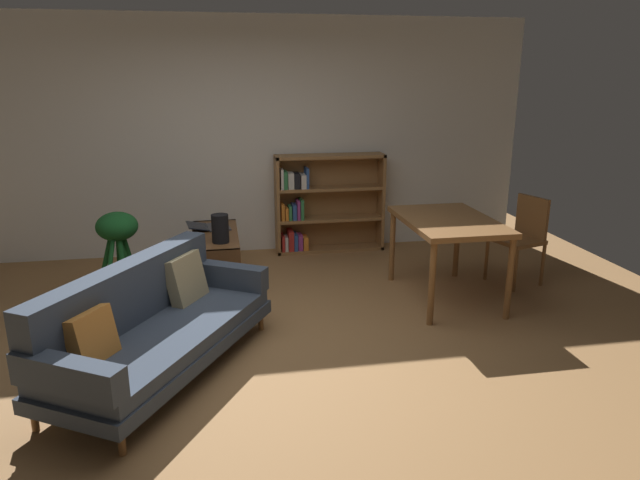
{
  "coord_description": "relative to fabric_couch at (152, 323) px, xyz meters",
  "views": [
    {
      "loc": [
        -0.28,
        -4.03,
        2.06
      ],
      "look_at": [
        0.53,
        0.47,
        0.73
      ],
      "focal_mm": 32.07,
      "sensor_mm": 36.0,
      "label": 1
    }
  ],
  "objects": [
    {
      "name": "ground_plane",
      "position": [
        0.79,
        0.16,
        -0.36
      ],
      "size": [
        8.16,
        8.16,
        0.0
      ],
      "primitive_type": "plane",
      "color": "#9E7042"
    },
    {
      "name": "back_wall_panel",
      "position": [
        0.79,
        2.86,
        0.99
      ],
      "size": [
        6.8,
        0.1,
        2.7
      ],
      "primitive_type": "cube",
      "color": "silver",
      "rests_on": "ground_plane"
    },
    {
      "name": "fabric_couch",
      "position": [
        0.0,
        0.0,
        0.0
      ],
      "size": [
        1.63,
        2.03,
        0.78
      ],
      "color": "brown",
      "rests_on": "ground_plane"
    },
    {
      "name": "media_console",
      "position": [
        0.45,
        1.7,
        -0.1
      ],
      "size": [
        0.45,
        1.14,
        0.53
      ],
      "color": "brown",
      "rests_on": "ground_plane"
    },
    {
      "name": "open_laptop",
      "position": [
        0.41,
        1.93,
        0.18
      ],
      "size": [
        0.47,
        0.37,
        0.06
      ],
      "color": "#333338",
      "rests_on": "media_console"
    },
    {
      "name": "desk_speaker",
      "position": [
        0.51,
        1.39,
        0.3
      ],
      "size": [
        0.16,
        0.16,
        0.27
      ],
      "color": "black",
      "rests_on": "media_console"
    },
    {
      "name": "potted_floor_plant",
      "position": [
        -0.44,
        1.49,
        0.17
      ],
      "size": [
        0.39,
        0.52,
        0.84
      ],
      "color": "#9E9389",
      "rests_on": "ground_plane"
    },
    {
      "name": "dining_table",
      "position": [
        2.58,
        0.94,
        0.33
      ],
      "size": [
        0.8,
        1.22,
        0.78
      ],
      "color": "brown",
      "rests_on": "ground_plane"
    },
    {
      "name": "dining_chair_near",
      "position": [
        3.51,
        1.23,
        0.14
      ],
      "size": [
        0.52,
        0.53,
        0.88
      ],
      "color": "brown",
      "rests_on": "ground_plane"
    },
    {
      "name": "bookshelf",
      "position": [
        1.72,
        2.69,
        0.2
      ],
      "size": [
        1.29,
        0.29,
        1.16
      ],
      "color": "olive",
      "rests_on": "ground_plane"
    }
  ]
}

